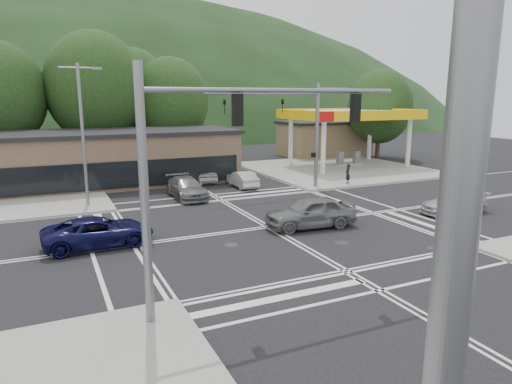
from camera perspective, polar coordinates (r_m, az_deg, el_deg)
name	(u,v)px	position (r m, az deg, el deg)	size (l,w,h in m)	color
ground	(268,227)	(25.04, 1.54, -4.40)	(120.00, 120.00, 0.00)	black
sidewalk_ne	(337,169)	(45.20, 10.12, 2.87)	(16.00, 16.00, 0.15)	gray
gas_station_canopy	(350,117)	(46.68, 11.67, 9.22)	(12.32, 8.34, 5.75)	silver
convenience_store	(324,139)	(55.98, 8.52, 6.51)	(10.00, 6.00, 3.80)	#846B4F
commercial_row	(84,160)	(38.91, -20.75, 3.71)	(24.00, 8.00, 4.00)	brown
hill_north	(94,127)	(112.23, -19.62, 7.62)	(252.00, 126.00, 140.00)	black
tree_n_b	(95,88)	(45.75, -19.47, 12.20)	(9.00, 9.00, 12.98)	#382619
tree_n_c	(170,102)	(46.99, -10.69, 11.04)	(7.60, 7.60, 10.87)	#382619
tree_n_e	(132,95)	(50.26, -15.27, 11.62)	(8.40, 8.40, 11.98)	#382619
tree_ne	(380,107)	(54.14, 15.21, 10.24)	(7.20, 7.20, 9.99)	#382619
streetlight_nw	(83,128)	(30.64, -20.78, 7.44)	(2.50, 0.25, 9.00)	slate
signal_mast_ne	(303,123)	(34.62, 5.88, 8.61)	(11.65, 0.30, 8.00)	slate
signal_mast_sw	(202,159)	(14.12, -6.75, 4.07)	(9.14, 0.28, 8.00)	slate
car_blue_west	(99,232)	(22.97, -19.08, -4.74)	(2.34, 5.08, 1.41)	#0D0E39
car_grey_center	(310,212)	(24.94, 6.80, -2.52)	(2.00, 4.98, 1.70)	slate
car_silver_east	(454,203)	(30.36, 23.51, -1.25)	(1.78, 4.39, 1.27)	#AAADB1
car_queue_a	(242,179)	(35.82, -1.72, 1.63)	(1.36, 3.89, 1.28)	#B7BABE
car_queue_b	(204,173)	(38.39, -6.49, 2.37)	(1.70, 4.24, 1.44)	silver
car_northbound	(187,188)	(32.36, -8.67, 0.52)	(2.01, 4.94, 1.43)	slate
pedestrian	(348,174)	(37.29, 11.38, 2.26)	(0.57, 0.37, 1.56)	black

